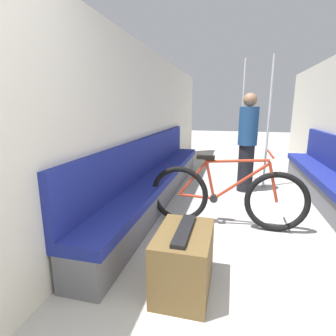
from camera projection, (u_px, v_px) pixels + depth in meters
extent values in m
cube|color=beige|center=(139.00, 126.00, 3.69)|extent=(0.10, 9.01, 2.20)
cube|color=#5B5B60|center=(160.00, 188.00, 3.96)|extent=(0.36, 4.44, 0.33)
cube|color=navy|center=(160.00, 175.00, 3.91)|extent=(0.43, 4.44, 0.10)
cube|color=navy|center=(148.00, 154.00, 3.88)|extent=(0.07, 4.44, 0.51)
cube|color=#5B5B60|center=(336.00, 202.00, 3.39)|extent=(0.36, 4.44, 0.33)
torus|color=black|center=(179.00, 194.00, 3.13)|extent=(0.69, 0.06, 0.69)
torus|color=black|center=(277.00, 202.00, 2.88)|extent=(0.69, 0.06, 0.69)
cylinder|color=#9E2D19|center=(196.00, 196.00, 3.09)|extent=(0.41, 0.03, 0.05)
cylinder|color=#9E2D19|center=(192.00, 179.00, 3.05)|extent=(0.33, 0.03, 0.42)
cylinder|color=#9E2D19|center=(210.00, 178.00, 3.00)|extent=(0.14, 0.03, 0.49)
cylinder|color=#9E2D19|center=(241.00, 182.00, 2.92)|extent=(0.59, 0.03, 0.47)
cylinder|color=#9E2D19|center=(237.00, 161.00, 2.88)|extent=(0.68, 0.03, 0.08)
cylinder|color=#9E2D19|center=(273.00, 182.00, 2.84)|extent=(0.14, 0.03, 0.45)
cylinder|color=black|center=(214.00, 198.00, 3.04)|extent=(0.09, 0.06, 0.09)
cube|color=black|center=(206.00, 157.00, 2.96)|extent=(0.20, 0.07, 0.04)
cylinder|color=#9E2D19|center=(270.00, 154.00, 2.78)|extent=(0.02, 0.46, 0.02)
cylinder|color=gray|center=(238.00, 180.00, 4.96)|extent=(0.08, 0.08, 0.01)
cylinder|color=silver|center=(242.00, 122.00, 4.72)|extent=(0.04, 0.04, 2.18)
cylinder|color=gray|center=(263.00, 186.00, 4.59)|extent=(0.08, 0.08, 0.01)
cylinder|color=silver|center=(268.00, 124.00, 4.35)|extent=(0.04, 0.04, 2.18)
cylinder|color=black|center=(245.00, 168.00, 4.30)|extent=(0.25, 0.25, 0.77)
cylinder|color=navy|center=(248.00, 126.00, 4.14)|extent=(0.30, 0.30, 0.60)
sphere|color=#936B4C|center=(250.00, 100.00, 4.05)|extent=(0.21, 0.21, 0.21)
cube|color=brown|center=(184.00, 261.00, 1.97)|extent=(0.40, 0.59, 0.47)
cube|color=black|center=(184.00, 230.00, 1.91)|extent=(0.10, 0.50, 0.03)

